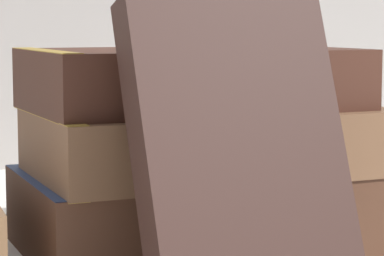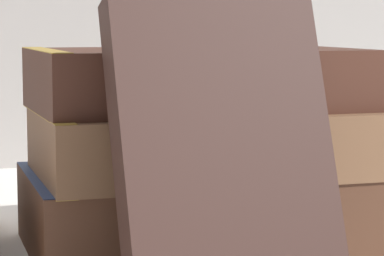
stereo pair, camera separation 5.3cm
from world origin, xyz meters
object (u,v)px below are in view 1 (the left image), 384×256
Objects in this scene: book_flat_top at (185,79)px; pocket_watch at (238,45)px; book_leaning_front at (241,158)px; reading_glasses at (70,210)px; book_flat_bottom at (193,209)px; book_flat_middle at (203,141)px.

book_flat_top is 0.04m from pocket_watch.
book_flat_top is 0.12m from book_leaning_front.
reading_glasses is (-0.02, 0.25, -0.07)m from book_leaning_front.
book_leaning_front reaches higher than pocket_watch.
book_leaning_front is at bearing -115.85° from pocket_watch.
book_leaning_front is 0.26m from reading_glasses.
book_flat_top is at bearing -172.13° from book_flat_bottom.
book_leaning_front is 0.11m from pocket_watch.
book_flat_middle is 1.38× the size of book_leaning_front.
book_flat_bottom is 1.13× the size of book_flat_top.
book_flat_bottom is 0.12m from book_leaning_front.
reading_glasses is (-0.04, 0.14, -0.07)m from book_flat_middle.
pocket_watch is 0.21m from reading_glasses.
pocket_watch is at bearing 64.15° from book_leaning_front.
book_flat_middle is at bearing -75.02° from reading_glasses.
book_flat_middle is at bearing -41.13° from book_flat_top.
book_leaning_front reaches higher than book_flat_middle.
book_flat_bottom is 0.14m from reading_glasses.
book_flat_bottom is at bearing -75.17° from reading_glasses.
book_flat_top reaches higher than reading_glasses.
book_flat_bottom is at bearing 6.57° from book_flat_top.
book_leaning_front is 1.59× the size of reading_glasses.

